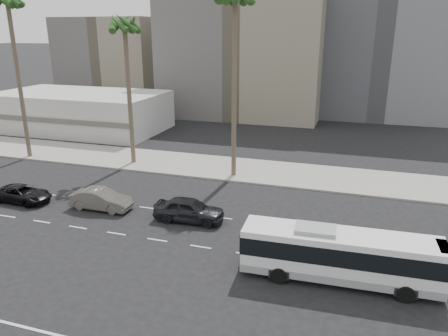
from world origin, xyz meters
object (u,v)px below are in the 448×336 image
at_px(car_c, 22,194).
at_px(palm_far, 8,3).
at_px(city_bus, 339,254).
at_px(car_b, 101,199).
at_px(car_a, 189,210).
at_px(palm_mid, 125,28).

distance_m(car_c, palm_far, 19.68).
xyz_separation_m(city_bus, palm_far, (-32.59, 14.04, 13.76)).
distance_m(car_b, car_c, 6.75).
distance_m(car_a, car_b, 7.11).
relative_size(car_c, palm_far, 0.28).
distance_m(city_bus, car_c, 24.64).
relative_size(city_bus, palm_far, 0.62).
xyz_separation_m(city_bus, car_c, (-24.32, 3.85, -0.91)).
distance_m(palm_mid, palm_far, 11.88).
bearing_deg(palm_far, car_b, -32.56).
height_order(city_bus, car_b, city_bus).
bearing_deg(palm_far, city_bus, -23.30).
bearing_deg(palm_far, car_a, -23.23).
xyz_separation_m(car_b, palm_mid, (-3.44, 11.06, 12.26)).
bearing_deg(city_bus, car_a, 154.19).
distance_m(car_c, palm_mid, 17.33).
height_order(city_bus, palm_far, palm_far).
bearing_deg(city_bus, car_c, 168.66).
bearing_deg(car_b, car_c, 94.34).
xyz_separation_m(car_a, palm_mid, (-10.54, 10.97, 12.19)).
xyz_separation_m(car_a, car_c, (-13.83, -0.70, -0.20)).
height_order(car_b, palm_far, palm_far).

